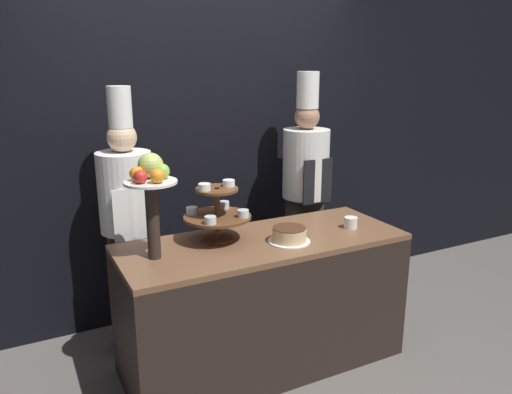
% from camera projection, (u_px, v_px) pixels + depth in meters
% --- Properties ---
extents(ground_plane, '(14.00, 14.00, 0.00)m').
position_uv_depth(ground_plane, '(289.00, 391.00, 3.04)').
color(ground_plane, '#5B5651').
extents(wall_back, '(10.00, 0.06, 2.80)m').
position_uv_depth(wall_back, '(204.00, 134.00, 3.80)').
color(wall_back, black).
rests_on(wall_back, ground_plane).
extents(buffet_counter, '(1.80, 0.70, 0.87)m').
position_uv_depth(buffet_counter, '(263.00, 302.00, 3.22)').
color(buffet_counter, black).
rests_on(buffet_counter, ground_plane).
extents(tiered_stand, '(0.42, 0.42, 0.37)m').
position_uv_depth(tiered_stand, '(217.00, 211.00, 3.04)').
color(tiered_stand, brown).
rests_on(tiered_stand, buffet_counter).
extents(fruit_pedestal, '(0.29, 0.29, 0.59)m').
position_uv_depth(fruit_pedestal, '(151.00, 185.00, 2.73)').
color(fruit_pedestal, '#2D231E').
rests_on(fruit_pedestal, buffet_counter).
extents(cake_round, '(0.26, 0.26, 0.09)m').
position_uv_depth(cake_round, '(289.00, 235.00, 3.05)').
color(cake_round, white).
rests_on(cake_round, buffet_counter).
extents(cup_white, '(0.09, 0.09, 0.07)m').
position_uv_depth(cup_white, '(351.00, 223.00, 3.31)').
color(cup_white, white).
rests_on(cup_white, buffet_counter).
extents(chef_left, '(0.35, 0.35, 1.79)m').
position_uv_depth(chef_left, '(127.00, 214.00, 3.30)').
color(chef_left, '#28282D').
rests_on(chef_left, ground_plane).
extents(chef_center_left, '(0.36, 0.36, 1.87)m').
position_uv_depth(chef_center_left, '(305.00, 184.00, 3.90)').
color(chef_center_left, '#38332D').
rests_on(chef_center_left, ground_plane).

